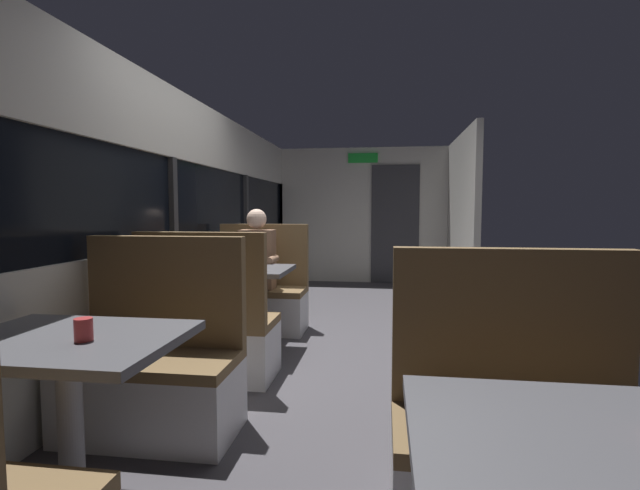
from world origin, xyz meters
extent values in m
cube|color=#423F44|center=(0.00, 0.00, -0.01)|extent=(3.30, 9.20, 0.02)
cube|color=beige|center=(-1.45, 0.00, 0.47)|extent=(0.08, 8.40, 0.95)
cube|color=beige|center=(-1.45, 0.00, 2.00)|extent=(0.08, 8.40, 0.60)
cube|color=black|center=(-1.46, 0.00, 1.32)|extent=(0.03, 8.40, 0.75)
cube|color=#2D2D30|center=(-1.43, 0.00, 1.32)|extent=(0.06, 0.08, 0.75)
cube|color=#2D2D30|center=(-1.43, 2.10, 1.32)|extent=(0.06, 0.08, 0.75)
cube|color=#2D2D30|center=(-1.43, 4.20, 1.32)|extent=(0.06, 0.08, 0.75)
cube|color=beige|center=(0.00, 4.20, 1.15)|extent=(2.90, 0.08, 2.30)
cube|color=#333338|center=(0.55, 4.15, 1.00)|extent=(0.80, 0.04, 2.00)
cube|color=green|center=(0.00, 4.14, 2.12)|extent=(0.50, 0.03, 0.16)
cube|color=beige|center=(1.45, 3.00, 1.15)|extent=(0.08, 2.40, 2.30)
cylinder|color=#9E9EA3|center=(-0.89, -2.09, 0.35)|extent=(0.10, 0.10, 0.70)
cube|color=#4C4C51|center=(-0.89, -2.09, 0.72)|extent=(0.90, 0.70, 0.04)
cube|color=silver|center=(-0.89, -1.43, 0.20)|extent=(0.95, 0.50, 0.39)
cube|color=brown|center=(-0.89, -1.43, 0.42)|extent=(0.95, 0.50, 0.06)
cube|color=brown|center=(-0.89, -1.22, 0.78)|extent=(0.95, 0.08, 0.65)
cylinder|color=#9E9EA3|center=(-0.89, 0.14, 0.35)|extent=(0.10, 0.10, 0.70)
cube|color=#4C4C51|center=(-0.89, 0.14, 0.72)|extent=(0.90, 0.70, 0.04)
cube|color=silver|center=(-0.89, -0.52, 0.20)|extent=(0.95, 0.50, 0.39)
cube|color=brown|center=(-0.89, -0.52, 0.42)|extent=(0.95, 0.50, 0.06)
cube|color=brown|center=(-0.89, -0.73, 0.78)|extent=(0.95, 0.08, 0.65)
cube|color=silver|center=(-0.89, 0.80, 0.20)|extent=(0.95, 0.50, 0.39)
cube|color=brown|center=(-0.89, 0.80, 0.42)|extent=(0.95, 0.50, 0.06)
cube|color=brown|center=(-0.89, 1.01, 0.78)|extent=(0.95, 0.08, 0.65)
cube|color=#4C4C51|center=(0.89, -2.69, 0.72)|extent=(0.90, 0.70, 0.04)
cube|color=brown|center=(0.89, -2.03, 0.42)|extent=(0.95, 0.50, 0.06)
cube|color=brown|center=(0.89, -1.82, 0.78)|extent=(0.95, 0.08, 0.65)
cube|color=#26262D|center=(-0.89, 0.80, 0.23)|extent=(0.30, 0.36, 0.45)
cube|color=#8C664C|center=(-0.89, 0.75, 0.75)|extent=(0.34, 0.22, 0.60)
sphere|color=beige|center=(-0.89, 0.73, 1.16)|extent=(0.20, 0.20, 0.20)
cylinder|color=#8C664C|center=(-1.09, 0.57, 0.77)|extent=(0.07, 0.28, 0.07)
cylinder|color=#8C664C|center=(-0.69, 0.57, 0.77)|extent=(0.07, 0.28, 0.07)
cylinder|color=#B23333|center=(-0.79, -2.13, 0.79)|extent=(0.07, 0.07, 0.09)
camera|label=1|loc=(0.38, -3.77, 1.26)|focal=25.94mm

